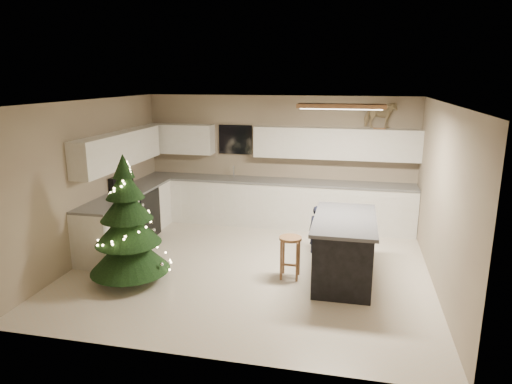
# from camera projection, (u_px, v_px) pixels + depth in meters

# --- Properties ---
(ground_plane) EXTENTS (5.50, 5.50, 0.00)m
(ground_plane) POSITION_uv_depth(u_px,v_px,m) (251.00, 267.00, 7.31)
(ground_plane) COLOR beige
(room_shell) EXTENTS (5.52, 5.02, 2.61)m
(room_shell) POSITION_uv_depth(u_px,v_px,m) (253.00, 159.00, 6.88)
(room_shell) COLOR #9E9177
(room_shell) RESTS_ON ground_plane
(cabinetry) EXTENTS (5.50, 3.20, 2.00)m
(cabinetry) POSITION_uv_depth(u_px,v_px,m) (225.00, 193.00, 8.87)
(cabinetry) COLOR white
(cabinetry) RESTS_ON ground_plane
(island) EXTENTS (0.90, 1.70, 0.95)m
(island) POSITION_uv_depth(u_px,v_px,m) (344.00, 248.00, 6.77)
(island) COLOR black
(island) RESTS_ON ground_plane
(bar_stool) EXTENTS (0.34, 0.34, 0.64)m
(bar_stool) POSITION_uv_depth(u_px,v_px,m) (290.00, 247.00, 6.81)
(bar_stool) COLOR #98623E
(bar_stool) RESTS_ON ground_plane
(christmas_tree) EXTENTS (1.20, 1.16, 1.91)m
(christmas_tree) POSITION_uv_depth(u_px,v_px,m) (128.00, 231.00, 6.62)
(christmas_tree) COLOR #3F2816
(christmas_tree) RESTS_ON ground_plane
(toddler) EXTENTS (0.34, 0.27, 0.82)m
(toddler) POSITION_uv_depth(u_px,v_px,m) (317.00, 230.00, 7.80)
(toddler) COLOR black
(toddler) RESTS_ON ground_plane
(rocking_horse) EXTENTS (0.60, 0.33, 0.50)m
(rocking_horse) POSITION_uv_depth(u_px,v_px,m) (380.00, 115.00, 8.55)
(rocking_horse) COLOR #98623E
(rocking_horse) RESTS_ON cabinetry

